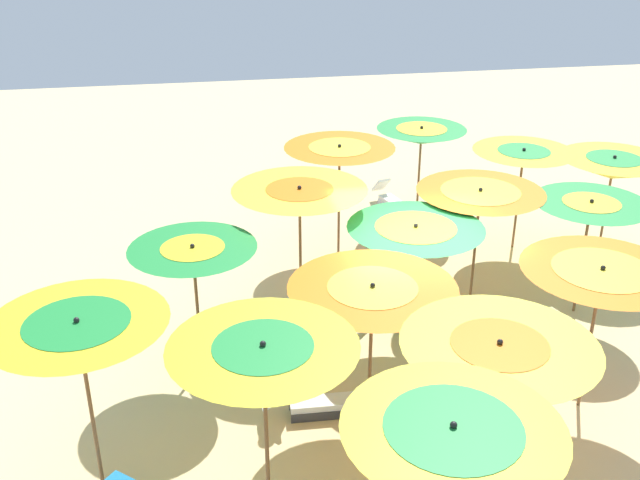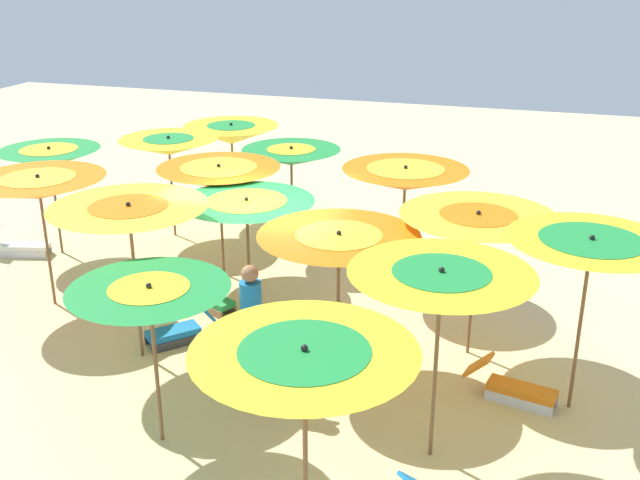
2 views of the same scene
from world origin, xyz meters
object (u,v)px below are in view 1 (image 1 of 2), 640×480
Objects in this scene: beach_umbrella_14 at (452,443)px; lounger_1 at (315,403)px; beach_umbrella_2 at (300,200)px; beach_umbrella_9 at (263,360)px; beach_umbrella_4 at (79,334)px; beach_umbrella_0 at (421,136)px; beach_umbrella_12 at (601,282)px; beach_umbrella_13 at (498,355)px; beach_umbrella_8 at (372,299)px; beach_umbrella_3 at (193,257)px; beach_umbrella_6 at (480,201)px; beach_umbrella_11 at (590,211)px; beachgoer_0 at (298,326)px; lounger_5 at (392,201)px; lounger_0 at (336,311)px; beach_umbrella_1 at (339,155)px; beach_umbrella_10 at (613,168)px; lounger_3 at (404,302)px; beach_umbrella_5 at (523,159)px; beach_umbrella_7 at (415,236)px.

beach_umbrella_14 is 4.06m from lounger_1.
beach_umbrella_9 is (1.10, 4.61, 0.04)m from beach_umbrella_2.
beach_umbrella_0 is at bearing -130.93° from beach_umbrella_4.
beach_umbrella_12 is 4.33m from lounger_1.
beach_umbrella_0 is 0.96× the size of beach_umbrella_12.
beach_umbrella_8 is at bearing -59.80° from beach_umbrella_13.
beach_umbrella_3 is 0.94× the size of beach_umbrella_13.
beach_umbrella_11 is at bearing 153.98° from beach_umbrella_6.
beachgoer_0 is at bearing 29.97° from beach_umbrella_6.
lounger_5 is (-2.39, -10.69, -2.05)m from beach_umbrella_14.
beach_umbrella_1 is at bearing -59.73° from lounger_0.
lounger_3 is (4.60, 1.49, -1.73)m from beach_umbrella_10.
beach_umbrella_5 is 2.51m from beach_umbrella_6.
beach_umbrella_2 is at bearing 64.13° from beach_umbrella_1.
beach_umbrella_2 reaches higher than beach_umbrella_7.
beach_umbrella_7 is (1.56, 4.81, -0.09)m from beach_umbrella_0.
beach_umbrella_4 is at bearing 3.42° from beach_umbrella_12.
beach_umbrella_0 reaches higher than beach_umbrella_7.
lounger_5 is (-2.88, -4.45, -2.02)m from beach_umbrella_2.
beach_umbrella_6 is 4.71m from lounger_5.
beach_umbrella_14 is at bearing 131.61° from lounger_0.
lounger_0 is (-0.04, -2.62, -1.72)m from beach_umbrella_8.
beach_umbrella_3 is at bearing -77.86° from beach_umbrella_9.
beach_umbrella_7 is at bearing -128.45° from beach_umbrella_9.
beach_umbrella_4 reaches higher than lounger_1.
lounger_1 is (1.92, 1.72, -1.71)m from beach_umbrella_7.
beach_umbrella_9 is at bearing 47.83° from beach_umbrella_5.
beach_umbrella_12 is at bearing 113.78° from beach_umbrella_1.
beach_umbrella_1 reaches higher than beach_umbrella_0.
beach_umbrella_1 is 5.39m from beach_umbrella_10.
beach_umbrella_4 is 2.26m from beach_umbrella_9.
beach_umbrella_14 is 1.80× the size of lounger_5.
beach_umbrella_5 is at bearing -116.08° from beach_umbrella_13.
lounger_5 is at bearing -84.24° from beach_umbrella_12.
beach_umbrella_14 reaches higher than beach_umbrella_1.
beach_umbrella_12 is (-5.46, 1.96, 0.11)m from beach_umbrella_3.
beach_umbrella_5 is at bearing 161.19° from beachgoer_0.
beach_umbrella_7 is 2.19m from beach_umbrella_8.
beach_umbrella_9 reaches higher than beach_umbrella_2.
beach_umbrella_5 reaches higher than lounger_0.
beach_umbrella_12 is (-6.81, -0.41, -0.17)m from beach_umbrella_4.
beach_umbrella_2 is at bearing -130.59° from beach_umbrella_4.
beach_umbrella_14 reaches higher than beach_umbrella_3.
beach_umbrella_8 is 1.05× the size of beach_umbrella_11.
beach_umbrella_13 is 1.86m from beach_umbrella_14.
beach_umbrella_3 is at bearing -19.74° from beach_umbrella_12.
beach_umbrella_8 is 3.14m from beach_umbrella_12.
beach_umbrella_9 is (2.26, 7.00, 0.13)m from beach_umbrella_1.
beach_umbrella_3 is 2.86m from beach_umbrella_8.
beach_umbrella_5 is (-3.71, 0.42, -0.15)m from beach_umbrella_1.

